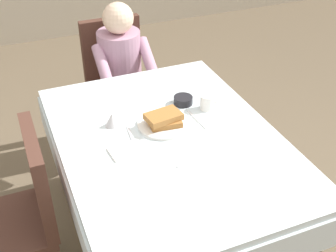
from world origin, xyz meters
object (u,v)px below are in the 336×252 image
(diner_person, at_px, (122,66))
(spoon_near_edge, at_px, (191,163))
(chair_left_side, at_px, (23,208))
(knife_right_of_plate, at_px, (197,120))
(dining_table_main, at_px, (169,151))
(plate_breakfast, at_px, (164,124))
(bowl_butter, at_px, (183,100))
(fork_left_of_plate, at_px, (131,135))
(syrup_pitcher, at_px, (112,120))
(breakfast_stack, at_px, (164,119))
(chair_diner, at_px, (117,74))
(cup_coffee, at_px, (207,102))

(diner_person, bearing_deg, spoon_near_edge, 88.14)
(chair_left_side, distance_m, knife_right_of_plate, 1.00)
(dining_table_main, bearing_deg, plate_breakfast, 83.01)
(bowl_butter, bearing_deg, dining_table_main, -125.78)
(plate_breakfast, bearing_deg, fork_left_of_plate, -173.99)
(diner_person, relative_size, chair_left_side, 1.20)
(diner_person, bearing_deg, syrup_pitcher, 69.59)
(fork_left_of_plate, bearing_deg, chair_left_side, 104.34)
(dining_table_main, xyz_separation_m, knife_right_of_plate, (0.20, 0.09, 0.09))
(dining_table_main, xyz_separation_m, diner_person, (0.06, 1.01, 0.02))
(chair_left_side, bearing_deg, knife_right_of_plate, -84.54)
(breakfast_stack, height_order, syrup_pitcher, breakfast_stack)
(chair_diner, distance_m, knife_right_of_plate, 1.11)
(bowl_butter, bearing_deg, breakfast_stack, -137.04)
(diner_person, xyz_separation_m, chair_left_side, (-0.83, -1.01, -0.14))
(breakfast_stack, xyz_separation_m, bowl_butter, (0.19, 0.18, -0.03))
(dining_table_main, bearing_deg, syrup_pitcher, 137.29)
(bowl_butter, height_order, spoon_near_edge, bowl_butter)
(diner_person, relative_size, plate_breakfast, 4.00)
(diner_person, distance_m, spoon_near_edge, 1.25)
(chair_left_side, relative_size, syrup_pitcher, 11.62)
(syrup_pitcher, distance_m, knife_right_of_plate, 0.46)
(breakfast_stack, relative_size, knife_right_of_plate, 1.00)
(diner_person, xyz_separation_m, cup_coffee, (0.25, -0.83, 0.11))
(plate_breakfast, bearing_deg, diner_person, 87.22)
(fork_left_of_plate, distance_m, knife_right_of_plate, 0.38)
(dining_table_main, relative_size, fork_left_of_plate, 8.47)
(dining_table_main, bearing_deg, breakfast_stack, 82.23)
(dining_table_main, xyz_separation_m, bowl_butter, (0.20, 0.28, 0.11))
(chair_diner, distance_m, fork_left_of_plate, 1.12)
(syrup_pitcher, bearing_deg, breakfast_stack, -24.21)
(bowl_butter, distance_m, fork_left_of_plate, 0.42)
(diner_person, xyz_separation_m, syrup_pitcher, (-0.30, -0.79, 0.11))
(chair_diner, xyz_separation_m, diner_person, (0.00, -0.16, 0.14))
(dining_table_main, relative_size, diner_person, 1.36)
(plate_breakfast, xyz_separation_m, spoon_near_edge, (0.00, -0.35, -0.01))
(diner_person, height_order, syrup_pitcher, diner_person)
(dining_table_main, bearing_deg, knife_right_of_plate, 24.53)
(chair_left_side, xyz_separation_m, spoon_near_edge, (0.79, -0.23, 0.21))
(diner_person, relative_size, bowl_butter, 10.18)
(diner_person, xyz_separation_m, knife_right_of_plate, (0.15, -0.92, 0.07))
(chair_left_side, xyz_separation_m, breakfast_stack, (0.78, 0.11, 0.26))
(chair_left_side, height_order, knife_right_of_plate, chair_left_side)
(chair_diner, relative_size, bowl_butter, 8.45)
(knife_right_of_plate, bearing_deg, chair_diner, 3.13)
(fork_left_of_plate, relative_size, spoon_near_edge, 1.20)
(dining_table_main, xyz_separation_m, chair_left_side, (-0.77, 0.00, -0.12))
(breakfast_stack, bearing_deg, fork_left_of_plate, -176.08)
(knife_right_of_plate, bearing_deg, bowl_butter, -4.35)
(chair_diner, relative_size, chair_left_side, 1.00)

